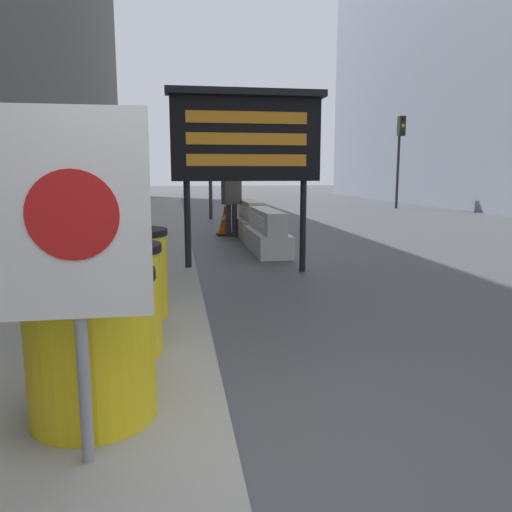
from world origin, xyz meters
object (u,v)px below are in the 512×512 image
Objects in this scene: jersey_barrier_cream at (250,221)px; traffic_light_far_side at (400,142)px; warning_sign at (74,233)px; traffic_light_near_curb at (210,137)px; traffic_cone_near at (252,213)px; barrel_drum_foreground at (92,345)px; barrel_drum_middle at (114,299)px; barrel_drum_back at (130,273)px; traffic_cone_mid at (225,220)px; message_board at (246,138)px; pedestrian_worker at (231,197)px; jersey_barrier_white at (267,233)px.

traffic_light_far_side reaches higher than jersey_barrier_cream.
warning_sign is 14.83m from traffic_light_near_curb.
traffic_cone_near is 9.77m from traffic_light_far_side.
barrel_drum_foreground is 0.51× the size of warning_sign.
barrel_drum_foreground is at bearing -96.87° from traffic_light_near_curb.
warning_sign is at bearing -88.82° from barrel_drum_middle.
barrel_drum_foreground and barrel_drum_back have the same top height.
barrel_drum_middle is 1.30× the size of traffic_cone_near.
message_board is at bearing -91.74° from traffic_cone_mid.
barrel_drum_foreground is at bearing -108.59° from message_board.
traffic_light_near_curb reaches higher than barrel_drum_foreground.
traffic_cone_mid is (-1.10, -2.59, 0.05)m from traffic_cone_near.
barrel_drum_middle is 8.49m from pedestrian_worker.
barrel_drum_middle is 0.41× the size of jersey_barrier_white.
barrel_drum_middle is 6.19m from jersey_barrier_white.
barrel_drum_back is 7.31m from jersey_barrier_cream.
barrel_drum_back is at bearing -105.45° from traffic_cone_near.
traffic_light_far_side is at bearing 58.87° from barrel_drum_middle.
message_board is 4.74m from pedestrian_worker.
jersey_barrier_white is 2.77× the size of traffic_cone_mid.
traffic_cone_near is (0.54, 5.46, -0.04)m from jersey_barrier_white.
warning_sign is at bearing -89.97° from barrel_drum_back.
traffic_light_far_side reaches higher than barrel_drum_middle.
barrel_drum_middle is 13.37m from traffic_light_near_curb.
message_board is 2.79m from jersey_barrier_white.
warning_sign is at bearing -102.35° from traffic_cone_near.
traffic_light_far_side is at bearing -150.52° from pedestrian_worker.
traffic_cone_mid is (-0.56, 0.59, -0.01)m from jersey_barrier_cream.
traffic_light_near_curb is (1.67, 12.01, 2.17)m from barrel_drum_back.
barrel_drum_back reaches higher than traffic_cone_mid.
message_board reaches higher than jersey_barrier_white.
jersey_barrier_cream is (2.29, 8.03, -0.17)m from barrel_drum_middle.
message_board reaches higher than barrel_drum_back.
traffic_light_near_curb is (-0.59, 7.34, 2.37)m from jersey_barrier_white.
jersey_barrier_cream is at bearing 75.81° from barrel_drum_foreground.
pedestrian_worker is (1.84, 7.20, 0.41)m from barrel_drum_back.
traffic_light_far_side is (10.24, 18.59, 1.60)m from warning_sign.
barrel_drum_foreground is 0.24× the size of traffic_light_near_curb.
traffic_light_near_curb is at bearing 121.09° from traffic_cone_near.
jersey_barrier_cream is at bearing 74.05° from barrel_drum_middle.
barrel_drum_middle is at bearing -97.40° from traffic_light_near_curb.
barrel_drum_middle is 1.07m from barrel_drum_back.
traffic_light_near_curb reaches higher than message_board.
barrel_drum_foreground is 0.22× the size of traffic_light_far_side.
message_board reaches higher than barrel_drum_foreground.
jersey_barrier_white is at bearing -95.64° from traffic_cone_near.
message_board is at bearing 59.06° from barrel_drum_back.
traffic_light_far_side is (8.53, 8.39, 2.51)m from traffic_cone_mid.
message_board is at bearing 73.51° from warning_sign.
barrel_drum_foreground is 0.41× the size of jersey_barrier_white.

